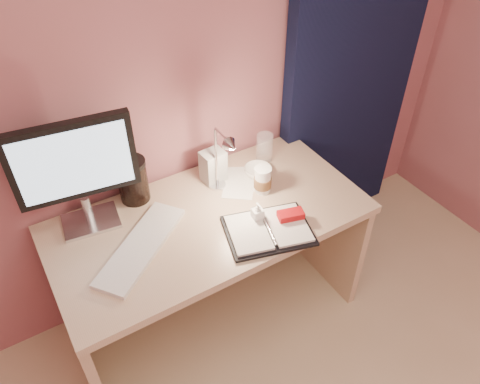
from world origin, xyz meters
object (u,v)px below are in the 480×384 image
dark_jar (133,182)px  product_box (213,166)px  monitor (75,167)px  clear_cup (265,148)px  lotion_bottle (258,213)px  desk (204,241)px  coffee_cup (263,180)px  bowl (258,171)px  desk_lamp (226,159)px  keyboard (141,246)px  planner (270,229)px

dark_jar → product_box: bearing=-10.6°
monitor → clear_cup: monitor is taller
lotion_bottle → desk: bearing=127.6°
desk → monitor: (-0.46, 0.16, 0.53)m
monitor → coffee_cup: monitor is taller
clear_cup → lotion_bottle: 0.46m
monitor → coffee_cup: bearing=-7.6°
bowl → dark_jar: size_ratio=0.70×
coffee_cup → desk_lamp: desk_lamp is taller
dark_jar → lotion_bottle: bearing=-46.9°
keyboard → dark_jar: bearing=34.7°
desk → dark_jar: dark_jar is taller
coffee_cup → desk_lamp: bearing=162.7°
planner → coffee_cup: coffee_cup is taller
desk → desk_lamp: (0.13, 0.00, 0.44)m
desk → lotion_bottle: lotion_bottle is taller
coffee_cup → lotion_bottle: (-0.13, -0.16, -0.01)m
desk → planner: (0.18, -0.29, 0.24)m
dark_jar → keyboard: bearing=-107.9°
dark_jar → bowl: bearing=-14.4°
clear_cup → lotion_bottle: clear_cup is taller
product_box → bowl: bearing=-25.7°
bowl → lotion_bottle: (-0.18, -0.27, 0.03)m
planner → bowl: bearing=80.8°
dark_jar → clear_cup: bearing=-4.9°
planner → dark_jar: 0.65m
planner → desk_lamp: 0.36m
planner → dark_jar: dark_jar is taller
planner → product_box: size_ratio=2.58×
desk → bowl: size_ratio=10.57×
lotion_bottle → dark_jar: (-0.39, 0.42, 0.04)m
desk → product_box: product_box is taller
clear_cup → product_box: 0.30m
product_box → desk_lamp: bearing=-98.2°
bowl → dark_jar: (-0.57, 0.15, 0.07)m
coffee_cup → keyboard: bearing=-175.9°
planner → coffee_cup: (0.12, 0.24, 0.05)m
dark_jar → monitor: bearing=-166.7°
desk → keyboard: keyboard is taller
planner → dark_jar: bearing=145.3°
desk_lamp → monitor: bearing=165.8°
coffee_cup → bowl: bearing=67.4°
clear_cup → desk_lamp: desk_lamp is taller
desk → coffee_cup: coffee_cup is taller
keyboard → dark_jar: size_ratio=2.67×
lotion_bottle → product_box: bearing=93.7°
desk → bowl: bowl is taller
monitor → clear_cup: size_ratio=3.55×
keyboard → dark_jar: 0.33m
desk → dark_jar: size_ratio=7.39×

